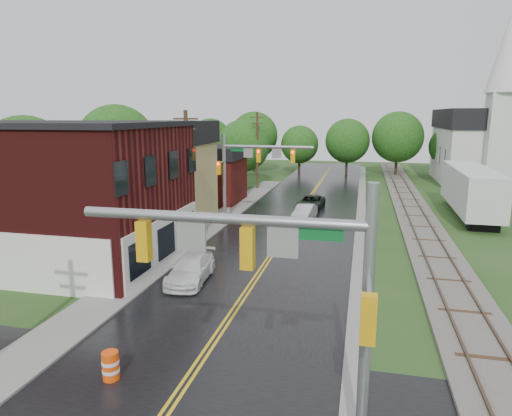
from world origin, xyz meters
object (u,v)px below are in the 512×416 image
(traffic_signal_far, at_px, (250,162))
(sedan_silver, at_px, (305,213))
(construction_barrel, at_px, (111,366))
(brick_building, at_px, (54,192))
(church, at_px, (485,138))
(tree_left_b, at_px, (118,146))
(tree_left_c, at_px, (188,153))
(utility_pole_c, at_px, (257,149))
(suv_dark, at_px, (311,203))
(tree_left_e, at_px, (244,147))
(pickup_white, at_px, (191,269))
(semi_trailer, at_px, (471,188))
(tree_left_a, at_px, (28,162))
(traffic_signal_near, at_px, (278,271))
(utility_pole_b, at_px, (187,171))

(traffic_signal_far, relative_size, sedan_silver, 1.86)
(construction_barrel, bearing_deg, sedan_silver, 82.43)
(brick_building, relative_size, construction_barrel, 14.45)
(church, relative_size, tree_left_b, 2.06)
(traffic_signal_far, xyz_separation_m, tree_left_c, (-10.38, 12.90, -0.46))
(construction_barrel, bearing_deg, utility_pole_c, 96.14)
(tree_left_b, xyz_separation_m, suv_dark, (18.65, 1.53, -5.08))
(tree_left_e, height_order, pickup_white, tree_left_e)
(brick_building, distance_m, sedan_silver, 19.50)
(utility_pole_c, bearing_deg, tree_left_e, 137.16)
(suv_dark, bearing_deg, semi_trailer, 5.02)
(traffic_signal_far, distance_m, semi_trailer, 19.31)
(semi_trailer, bearing_deg, suv_dark, -179.22)
(tree_left_a, height_order, construction_barrel, tree_left_a)
(traffic_signal_far, relative_size, construction_barrel, 7.42)
(tree_left_a, distance_m, suv_dark, 24.07)
(tree_left_e, xyz_separation_m, sedan_silver, (9.65, -17.05, -4.16))
(tree_left_a, distance_m, semi_trailer, 36.39)
(church, xyz_separation_m, pickup_white, (-23.25, -40.50, -5.18))
(tree_left_e, relative_size, suv_dark, 1.77)
(traffic_signal_far, xyz_separation_m, tree_left_e, (-5.38, 18.90, -0.16))
(brick_building, height_order, pickup_white, brick_building)
(traffic_signal_near, xyz_separation_m, traffic_signal_far, (-6.94, 25.00, 0.01))
(church, height_order, traffic_signal_far, church)
(church, xyz_separation_m, tree_left_e, (-28.85, -7.84, -1.02))
(tree_left_c, bearing_deg, construction_barrel, -72.46)
(tree_left_a, relative_size, semi_trailer, 0.64)
(tree_left_b, height_order, pickup_white, tree_left_b)
(traffic_signal_near, relative_size, suv_dark, 1.59)
(traffic_signal_far, relative_size, tree_left_a, 0.85)
(tree_left_c, bearing_deg, traffic_signal_far, -51.18)
(brick_building, bearing_deg, traffic_signal_far, 53.08)
(construction_barrel, bearing_deg, church, 65.66)
(pickup_white, distance_m, semi_trailer, 27.09)
(brick_building, bearing_deg, tree_left_a, 136.87)
(tree_left_a, height_order, tree_left_e, tree_left_a)
(tree_left_c, bearing_deg, suv_dark, -23.82)
(utility_pole_c, bearing_deg, tree_left_b, -132.39)
(pickup_white, bearing_deg, tree_left_e, 95.67)
(tree_left_e, height_order, sedan_silver, tree_left_e)
(semi_trailer, xyz_separation_m, construction_barrel, (-17.00, -29.62, -1.97))
(sedan_silver, height_order, construction_barrel, sedan_silver)
(brick_building, relative_size, tree_left_b, 1.48)
(brick_building, xyz_separation_m, semi_trailer, (26.98, 18.62, -1.69))
(utility_pole_b, distance_m, sedan_silver, 11.01)
(suv_dark, distance_m, sedan_silver, 4.59)
(tree_left_c, height_order, semi_trailer, tree_left_c)
(church, bearing_deg, tree_left_c, -157.76)
(tree_left_a, distance_m, tree_left_b, 10.22)
(utility_pole_b, bearing_deg, tree_left_c, 111.49)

